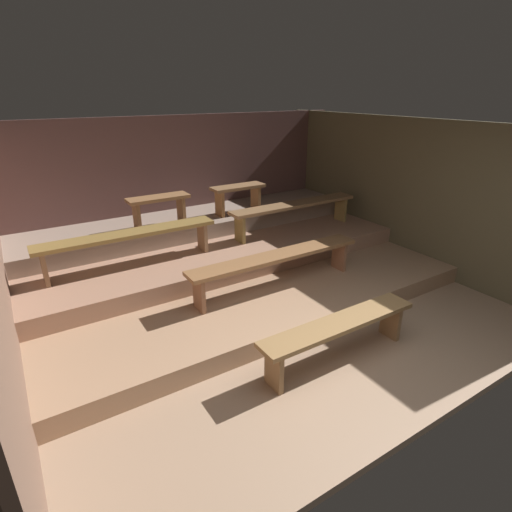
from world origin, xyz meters
TOP-DOWN VIEW (x-y plane):
  - ground at (0.00, 2.30)m, footprint 6.23×5.39m
  - wall_back at (0.00, 4.62)m, footprint 6.23×0.06m
  - wall_right at (2.75, 2.30)m, footprint 0.06×5.39m
  - platform_lower at (0.00, 2.85)m, footprint 5.43×3.49m
  - platform_middle at (0.00, 3.47)m, footprint 5.43×2.25m
  - platform_upper at (0.00, 4.03)m, footprint 5.43×1.12m
  - bench_floor_center at (0.02, 0.67)m, footprint 1.82×0.31m
  - bench_lower_center at (0.17, 1.98)m, footprint 2.38×0.31m
  - bench_middle_left at (-1.32, 3.13)m, footprint 2.26×0.31m
  - bench_middle_right at (1.32, 3.13)m, footprint 2.26×0.31m
  - bench_upper_left at (-0.67, 3.80)m, footprint 0.89×0.31m
  - bench_upper_right at (0.67, 3.80)m, footprint 0.89×0.31m

SIDE VIEW (x-z plane):
  - ground at x=0.00m, z-range -0.08..0.00m
  - platform_lower at x=0.00m, z-range 0.00..0.23m
  - platform_middle at x=0.00m, z-range 0.23..0.46m
  - bench_floor_center at x=0.02m, z-range 0.14..0.60m
  - platform_upper at x=0.00m, z-range 0.46..0.69m
  - bench_lower_center at x=0.17m, z-range 0.38..0.84m
  - bench_middle_left at x=-1.32m, z-range 0.61..1.07m
  - bench_middle_right at x=1.32m, z-range 0.61..1.07m
  - bench_upper_left at x=-0.67m, z-range 0.80..1.25m
  - bench_upper_right at x=0.67m, z-range 0.80..1.25m
  - wall_back at x=0.00m, z-range 0.00..2.21m
  - wall_right at x=2.75m, z-range 0.00..2.21m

